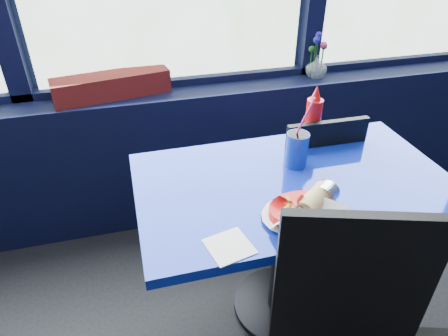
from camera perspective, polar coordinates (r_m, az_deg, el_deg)
The scene contains 9 objects.
window_sill at distance 2.37m, azimuth -5.91°, elevation 2.02°, with size 5.00×0.26×0.80m, color black.
near_table at distance 1.66m, azimuth 9.44°, elevation -6.84°, with size 1.20×0.70×0.75m.
chair_near_back at distance 2.02m, azimuth 11.88°, elevation -1.45°, with size 0.40×0.40×0.86m.
planter_box at distance 2.15m, azimuth -15.72°, elevation 11.30°, with size 0.58×0.15×0.12m, color maroon.
flower_vase at distance 2.38m, azimuth 13.10°, elevation 14.24°, with size 0.15×0.16×0.25m.
food_basket at distance 1.36m, azimuth 11.47°, elevation -5.76°, with size 0.28×0.28×0.09m.
ketchup_bottle at distance 1.77m, azimuth 12.62°, elevation 7.07°, with size 0.07×0.07×0.26m.
soda_cup at distance 1.60m, azimuth 10.37°, elevation 2.71°, with size 0.09×0.09×0.30m.
napkin at distance 1.25m, azimuth 0.77°, elevation -11.13°, with size 0.13×0.13×0.00m, color white.
Camera 1 is at (-0.28, 0.87, 1.63)m, focal length 32.00 mm.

